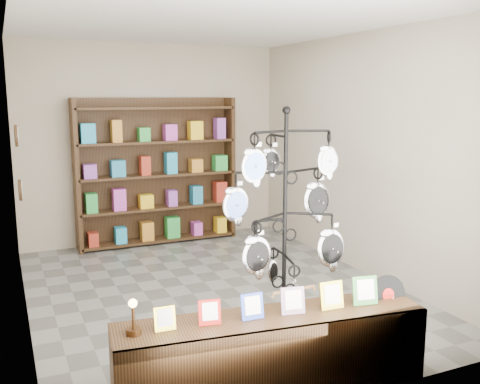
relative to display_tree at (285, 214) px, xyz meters
name	(u,v)px	position (x,y,z in m)	size (l,w,h in m)	color
ground	(213,291)	(-0.04, 1.61, -1.24)	(5.00, 5.00, 0.00)	slate
room_envelope	(212,131)	(-0.04, 1.61, 0.61)	(5.00, 5.00, 5.00)	#B2A78F
display_tree	(285,214)	(0.00, 0.00, 0.00)	(1.10, 0.94, 2.15)	black
front_shelf	(272,352)	(-0.39, -0.53, -0.94)	(2.44, 0.77, 0.85)	black
back_shelving	(157,176)	(-0.04, 3.90, -0.21)	(2.42, 0.36, 2.20)	black
wall_clocks	(18,163)	(-2.01, 2.41, 0.26)	(0.03, 0.24, 0.84)	black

